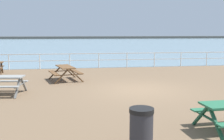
% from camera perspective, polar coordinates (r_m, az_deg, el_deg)
% --- Properties ---
extents(ground_plane, '(30.00, 24.00, 0.20)m').
position_cam_1_polar(ground_plane, '(12.41, 5.61, -4.58)').
color(ground_plane, brown).
extents(sea_band, '(142.00, 90.00, 0.01)m').
position_cam_1_polar(sea_band, '(64.61, -5.82, 5.67)').
color(sea_band, gray).
rests_on(sea_band, ground).
extents(distant_shoreline, '(142.00, 6.00, 1.80)m').
position_cam_1_polar(distant_shoreline, '(107.56, -6.89, 6.57)').
color(distant_shoreline, '#4C4C47').
rests_on(distant_shoreline, ground).
extents(seaward_railing, '(23.07, 0.07, 1.08)m').
position_cam_1_polar(seaward_railing, '(19.80, 0.21, 2.68)').
color(seaward_railing, white).
rests_on(seaward_railing, ground).
extents(picnic_table_near_left, '(1.99, 1.75, 0.80)m').
position_cam_1_polar(picnic_table_near_left, '(12.18, -22.23, -2.10)').
color(picnic_table_near_left, gray).
rests_on(picnic_table_near_left, ground).
extents(picnic_table_near_right, '(1.91, 2.12, 0.80)m').
position_cam_1_polar(picnic_table_near_right, '(14.73, -9.80, 0.04)').
color(picnic_table_near_right, brown).
rests_on(picnic_table_near_right, ground).
extents(litter_bin, '(0.55, 0.55, 0.95)m').
position_cam_1_polar(litter_bin, '(6.13, 6.19, -12.23)').
color(litter_bin, '#2D2D33').
rests_on(litter_bin, ground).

